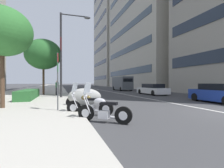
{
  "coord_description": "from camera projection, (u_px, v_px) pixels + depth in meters",
  "views": [
    {
      "loc": [
        -5.9,
        7.59,
        1.46
      ],
      "look_at": [
        12.85,
        1.71,
        1.29
      ],
      "focal_mm": 26.64,
      "sensor_mm": 36.0,
      "label": 1
    }
  ],
  "objects": [
    {
      "name": "sidewalk_right_plaza",
      "position": [
        41.0,
        89.0,
        33.15
      ],
      "size": [
        160.0,
        9.26,
        0.15
      ],
      "primitive_type": "cube",
      "color": "#B2ADA3",
      "rests_on": "ground"
    },
    {
      "name": "lane_centre_stripe",
      "position": [
        92.0,
        88.0,
        41.3
      ],
      "size": [
        110.0,
        0.16,
        0.01
      ],
      "primitive_type": "cube",
      "color": "silver",
      "rests_on": "ground"
    },
    {
      "name": "motorcycle_far_end_row",
      "position": [
        103.0,
        111.0,
        6.05
      ],
      "size": [
        1.37,
        1.74,
        1.47
      ],
      "rotation": [
        0.0,
        0.0,
        0.92
      ],
      "color": "black",
      "rests_on": "ground"
    },
    {
      "name": "motorcycle_by_sign_pole",
      "position": [
        89.0,
        105.0,
        7.41
      ],
      "size": [
        1.21,
        1.93,
        1.48
      ],
      "rotation": [
        0.0,
        0.0,
        1.04
      ],
      "color": "black",
      "rests_on": "ground"
    },
    {
      "name": "motorcycle_second_in_row",
      "position": [
        84.0,
        97.0,
        9.91
      ],
      "size": [
        1.23,
        2.13,
        1.12
      ],
      "rotation": [
        0.0,
        0.0,
        1.34
      ],
      "color": "#9E9E99",
      "rests_on": "ground"
    },
    {
      "name": "car_far_down_avenue",
      "position": [
        218.0,
        94.0,
        12.05
      ],
      "size": [
        4.17,
        1.94,
        1.38
      ],
      "rotation": [
        0.0,
        0.0,
        -0.04
      ],
      "color": "navy",
      "rests_on": "ground"
    },
    {
      "name": "car_following_behind",
      "position": [
        152.0,
        89.0,
        20.11
      ],
      "size": [
        4.72,
        1.9,
        1.3
      ],
      "rotation": [
        0.0,
        0.0,
        0.02
      ],
      "color": "silver",
      "rests_on": "ground"
    },
    {
      "name": "delivery_van_ahead",
      "position": [
        122.0,
        83.0,
        30.54
      ],
      "size": [
        6.14,
        2.17,
        2.5
      ],
      "rotation": [
        0.0,
        0.0,
        -0.02
      ],
      "color": "#4C5156",
      "rests_on": "ground"
    },
    {
      "name": "parking_sign_by_curb",
      "position": [
        58.0,
        74.0,
        7.86
      ],
      "size": [
        0.32,
        0.06,
        2.72
      ],
      "color": "#47494C",
      "rests_on": "sidewalk_right_plaza"
    },
    {
      "name": "street_lamp_with_banners",
      "position": [
        66.0,
        46.0,
        14.92
      ],
      "size": [
        1.26,
        2.74,
        7.52
      ],
      "color": "#232326",
      "rests_on": "sidewalk_right_plaza"
    },
    {
      "name": "clipped_hedge_bed",
      "position": [
        28.0,
        94.0,
        13.63
      ],
      "size": [
        5.3,
        1.1,
        0.71
      ],
      "primitive_type": "cube",
      "color": "#28602D",
      "rests_on": "sidewalk_right_plaza"
    },
    {
      "name": "street_tree_mid_sidewalk",
      "position": [
        2.0,
        32.0,
        8.57
      ],
      "size": [
        2.98,
        2.98,
        5.22
      ],
      "color": "#473323",
      "rests_on": "sidewalk_right_plaza"
    },
    {
      "name": "street_tree_far_plaza",
      "position": [
        43.0,
        54.0,
        18.01
      ],
      "size": [
        3.84,
        3.84,
        6.0
      ],
      "color": "#473323",
      "rests_on": "sidewalk_right_plaza"
    },
    {
      "name": "pedestrian_on_plaza",
      "position": [
        57.0,
        88.0,
        17.58
      ],
      "size": [
        0.45,
        0.35,
        1.53
      ],
      "rotation": [
        0.0,
        0.0,
        4.96
      ],
      "color": "#2D2D33",
      "rests_on": "sidewalk_right_plaza"
    },
    {
      "name": "office_tower_near_left",
      "position": [
        122.0,
        38.0,
        74.51
      ],
      "size": [
        24.27,
        20.99,
        43.11
      ],
      "color": "#B7B2A3",
      "rests_on": "ground"
    }
  ]
}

